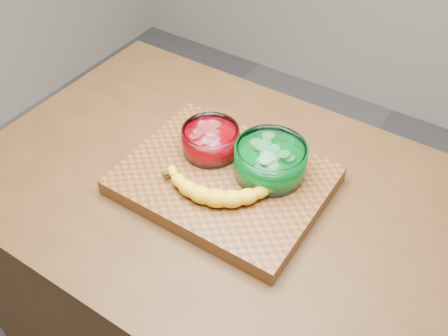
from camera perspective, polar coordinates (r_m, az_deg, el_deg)
The scene contains 5 objects.
counter at distance 1.52m, azimuth 0.00°, elevation -13.97°, with size 1.20×0.80×0.90m, color #4D3017.
cutting_board at distance 1.14m, azimuth 0.00°, elevation -1.44°, with size 0.45×0.35×0.04m, color brown.
bowl_red at distance 1.17m, azimuth -1.53°, elevation 3.20°, with size 0.14×0.14×0.06m.
bowl_green at distance 1.11m, azimuth 5.31°, elevation 0.83°, with size 0.16×0.16×0.08m.
banana at distance 1.09m, azimuth -0.63°, elevation -1.51°, with size 0.27×0.17×0.04m, color yellow, non-canonical shape.
Camera 1 is at (0.44, -0.67, 1.74)m, focal length 40.00 mm.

